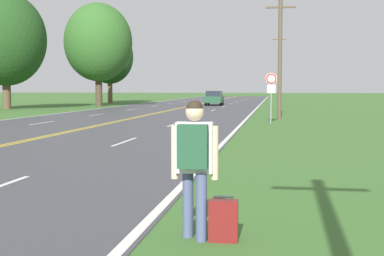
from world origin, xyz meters
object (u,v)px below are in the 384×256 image
at_px(tree_left_verge, 5,39).
at_px(tree_behind_sign, 98,42).
at_px(traffic_sign, 271,85).
at_px(suitcase, 223,221).
at_px(hitchhiker_person, 194,155).
at_px(tree_mid_treeline, 110,57).
at_px(car_dark_green_suv_mid_near, 214,98).

height_order(tree_left_verge, tree_behind_sign, tree_behind_sign).
height_order(traffic_sign, tree_behind_sign, tree_behind_sign).
xyz_separation_m(suitcase, tree_behind_sign, (-17.57, 46.80, 6.31)).
bearing_deg(hitchhiker_person, tree_mid_treeline, 17.37).
bearing_deg(tree_mid_treeline, tree_left_verge, -98.39).
xyz_separation_m(tree_left_verge, tree_mid_treeline, (3.04, 20.60, -0.42)).
distance_m(traffic_sign, tree_behind_sign, 30.54).
xyz_separation_m(traffic_sign, tree_left_verge, (-23.56, 15.66, 4.16)).
xyz_separation_m(hitchhiker_person, traffic_sign, (0.73, 22.49, 0.97)).
xyz_separation_m(traffic_sign, tree_behind_sign, (-17.93, 24.30, 4.53)).
distance_m(suitcase, tree_mid_treeline, 62.36).
bearing_deg(tree_left_verge, tree_mid_treeline, 81.61).
height_order(hitchhiker_person, traffic_sign, traffic_sign).
xyz_separation_m(tree_behind_sign, tree_mid_treeline, (-2.60, 11.95, -0.79)).
height_order(hitchhiker_person, tree_behind_sign, tree_behind_sign).
bearing_deg(tree_behind_sign, tree_mid_treeline, 102.26).
height_order(traffic_sign, tree_mid_treeline, tree_mid_treeline).
bearing_deg(traffic_sign, tree_behind_sign, 126.41).
relative_size(hitchhiker_person, tree_behind_sign, 0.17).
bearing_deg(tree_behind_sign, tree_left_verge, -123.09).
height_order(suitcase, tree_mid_treeline, tree_mid_treeline).
height_order(traffic_sign, car_dark_green_suv_mid_near, traffic_sign).
bearing_deg(traffic_sign, hitchhiker_person, -91.86).
relative_size(tree_behind_sign, tree_mid_treeline, 1.15).
bearing_deg(tree_mid_treeline, hitchhiker_person, -71.38).
bearing_deg(tree_mid_treeline, suitcase, -71.06).
relative_size(hitchhiker_person, tree_mid_treeline, 0.19).
height_order(suitcase, tree_behind_sign, tree_behind_sign).
relative_size(hitchhiker_person, car_dark_green_suv_mid_near, 0.39).
distance_m(hitchhiker_person, tree_behind_sign, 50.15).
bearing_deg(tree_left_verge, traffic_sign, -33.60).
height_order(hitchhiker_person, tree_mid_treeline, tree_mid_treeline).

